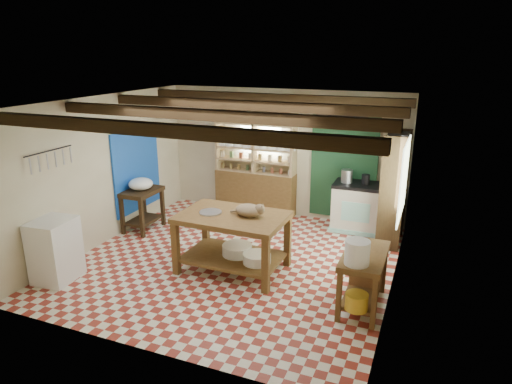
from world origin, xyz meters
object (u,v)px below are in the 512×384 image
at_px(work_table, 233,243).
at_px(stove, 358,207).
at_px(white_cabinet, 55,250).
at_px(cat, 249,210).
at_px(prep_table, 143,210).
at_px(right_counter, 363,280).

relative_size(work_table, stove, 1.71).
height_order(white_cabinet, cat, cat).
relative_size(prep_table, cat, 1.93).
distance_m(stove, white_cabinet, 5.34).
relative_size(right_counter, cat, 2.61).
xyz_separation_m(stove, white_cabinet, (-3.85, -3.69, 0.01)).
xyz_separation_m(right_counter, cat, (-1.82, 0.37, 0.63)).
relative_size(white_cabinet, right_counter, 0.87).
relative_size(work_table, prep_table, 2.02).
bearing_deg(work_table, right_counter, -8.03).
bearing_deg(prep_table, white_cabinet, -90.43).
xyz_separation_m(prep_table, right_counter, (4.38, -1.21, -0.01)).
relative_size(work_table, right_counter, 1.50).
distance_m(work_table, white_cabinet, 2.66).
bearing_deg(prep_table, stove, 21.79).
bearing_deg(prep_table, work_table, -20.95).
distance_m(stove, cat, 2.74).
bearing_deg(cat, right_counter, -20.64).
relative_size(stove, cat, 2.28).
bearing_deg(white_cabinet, cat, 22.36).
relative_size(stove, prep_table, 1.18).
bearing_deg(white_cabinet, stove, 38.97).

